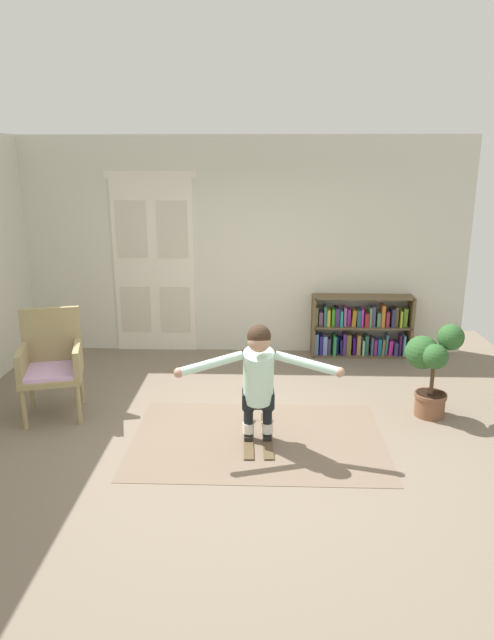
{
  "coord_description": "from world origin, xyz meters",
  "views": [
    {
      "loc": [
        0.31,
        -4.95,
        2.58
      ],
      "look_at": [
        0.12,
        0.41,
        1.05
      ],
      "focal_mm": 31.49,
      "sensor_mm": 36.0,
      "label": 1
    }
  ],
  "objects_px": {
    "skis_pair": "(258,436)",
    "person_skier": "(259,375)",
    "bookshelf": "(358,329)",
    "wicker_chair": "(51,361)",
    "potted_plant": "(431,363)"
  },
  "relations": [
    {
      "from": "bookshelf",
      "to": "wicker_chair",
      "type": "bearing_deg",
      "value": -150.71
    },
    {
      "from": "skis_pair",
      "to": "person_skier",
      "type": "relative_size",
      "value": 0.57
    },
    {
      "from": "wicker_chair",
      "to": "potted_plant",
      "type": "xyz_separation_m",
      "value": [
        3.91,
        0.06,
        0.0
      ]
    },
    {
      "from": "skis_pair",
      "to": "person_skier",
      "type": "distance_m",
      "value": 0.7
    },
    {
      "from": "wicker_chair",
      "to": "potted_plant",
      "type": "relative_size",
      "value": 1.09
    },
    {
      "from": "person_skier",
      "to": "skis_pair",
      "type": "bearing_deg",
      "value": 92.53
    },
    {
      "from": "bookshelf",
      "to": "skis_pair",
      "type": "xyz_separation_m",
      "value": [
        -1.33,
        -2.45,
        -0.35
      ]
    },
    {
      "from": "bookshelf",
      "to": "wicker_chair",
      "type": "height_order",
      "value": "wicker_chair"
    },
    {
      "from": "bookshelf",
      "to": "wicker_chair",
      "type": "xyz_separation_m",
      "value": [
        -3.47,
        -1.95,
        0.21
      ]
    },
    {
      "from": "person_skier",
      "to": "wicker_chair",
      "type": "bearing_deg",
      "value": 163.28
    },
    {
      "from": "bookshelf",
      "to": "skis_pair",
      "type": "bearing_deg",
      "value": -118.45
    },
    {
      "from": "potted_plant",
      "to": "skis_pair",
      "type": "xyz_separation_m",
      "value": [
        -1.76,
        -0.56,
        -0.56
      ]
    },
    {
      "from": "wicker_chair",
      "to": "potted_plant",
      "type": "height_order",
      "value": "wicker_chair"
    },
    {
      "from": "potted_plant",
      "to": "skis_pair",
      "type": "bearing_deg",
      "value": -162.31
    },
    {
      "from": "bookshelf",
      "to": "person_skier",
      "type": "distance_m",
      "value": 2.93
    }
  ]
}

